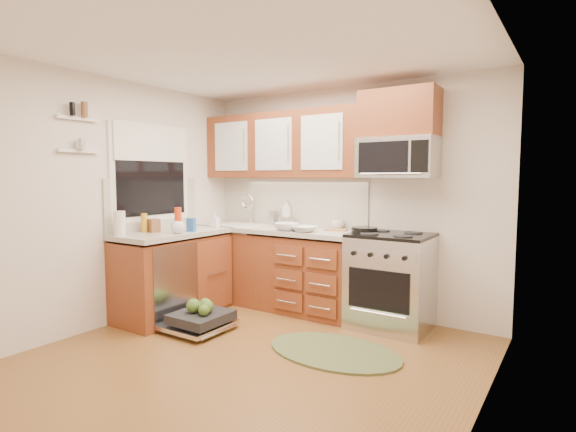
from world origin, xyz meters
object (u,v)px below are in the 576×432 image
Objects in this scene: upper_cabinets at (282,145)px; bowl_a at (304,229)px; bowl_b at (287,227)px; cup at (338,225)px; rug at (334,351)px; stock_pot at (286,221)px; cutting_board at (336,230)px; microwave at (397,158)px; dishwasher at (198,321)px; skillet at (364,230)px; sink at (240,235)px; paper_towel_roll at (120,223)px; range at (391,281)px.

bowl_a is at bearing -32.69° from upper_cabinets.
bowl_b is 1.94× the size of cup.
stock_pot is (-1.20, 1.06, 0.97)m from rug.
bowl_b reaches higher than cutting_board.
microwave is 1.09× the size of dishwasher.
upper_cabinets is 8.15× the size of bowl_a.
stock_pot is at bearing 124.71° from bowl_b.
skillet is 0.43m from cutting_board.
upper_cabinets is at bearing 178.98° from microwave.
sink is 4.48× the size of cup.
upper_cabinets is 14.80× the size of cup.
sink is 2.12m from rug.
dishwasher is 1.40m from rug.
skillet is 1.11m from stock_pot.
microwave is 1.20m from bowl_a.
dishwasher is 2.83× the size of paper_towel_roll.
rug is 1.30m from skillet.
stock_pot reaches higher than skillet.
upper_cabinets reaches higher than range.
upper_cabinets is 7.63× the size of bowl_b.
rug is 1.39m from bowl_a.
bowl_a is 0.44m from cup.
range reaches higher than sink.
stock_pot is at bearing 60.64° from paper_towel_roll.
dishwasher is at bearing -97.51° from stock_pot.
microwave is at bearing 27.11° from skillet.
bowl_b reaches higher than range.
rug is at bearing -63.08° from cutting_board.
cutting_board is 0.97× the size of bowl_a.
rug is 4.54× the size of skillet.
bowl_a is at bearing -168.67° from range.
cup is at bearing 58.29° from dishwasher.
microwave is at bearing -1.02° from upper_cabinets.
sink is 0.89× the size of dishwasher.
range is at bearing 36.27° from dishwasher.
cutting_board is 1.77× the size of cup.
upper_cabinets is 1.14m from cup.
bowl_b is at bearing -170.92° from range.
stock_pot is (0.56, 0.18, 0.18)m from sink.
upper_cabinets is at bearing 140.08° from rug.
cup reaches higher than dishwasher.
bowl_b is (0.41, 0.95, 0.87)m from dishwasher.
dishwasher is 3.65× the size of stock_pot.
upper_cabinets is at bearing 178.03° from cutting_board.
cutting_board is at bearing -75.38° from cup.
dishwasher is at bearing -170.14° from rug.
microwave is at bearing -8.06° from cup.
rug is 4.85× the size of paper_towel_roll.
bowl_a is 1.82× the size of cup.
microwave is at bearing 80.64° from rug.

